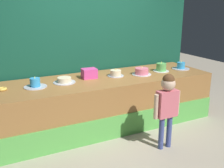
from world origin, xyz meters
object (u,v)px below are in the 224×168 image
donut (2,89)px  cake_far_right (181,66)px  cake_far_left (35,84)px  cake_left (64,80)px  cake_center_left (116,73)px  cake_right (161,68)px  cake_center_right (142,72)px  child_figure (167,101)px  pink_box (89,73)px

donut → cake_far_right: (3.11, -0.09, 0.03)m
cake_far_left → cake_left: (0.44, 0.04, -0.02)m
cake_center_left → cake_right: (0.89, -0.06, 0.02)m
cake_center_right → cake_right: cake_right is taller
donut → cake_left: size_ratio=0.38×
cake_center_left → child_figure: bearing=-79.7°
donut → cake_far_left: (0.44, -0.05, 0.03)m
cake_center_left → cake_far_right: 1.34m
donut → cake_center_left: (1.78, -0.01, 0.03)m
cake_far_left → cake_center_left: 1.34m
pink_box → cake_far_left: (-0.89, -0.12, -0.03)m
donut → cake_left: bearing=-0.8°
donut → cake_left: 0.89m
cake_right → cake_far_right: bearing=-1.5°
cake_center_left → cake_center_right: bearing=-14.0°
cake_center_right → cake_far_right: 0.89m
child_figure → cake_left: child_figure is taller
child_figure → cake_center_right: 1.06m
child_figure → pink_box: 1.39m
child_figure → cake_far_right: bearing=43.1°
pink_box → cake_left: size_ratio=0.68×
cake_center_left → cake_center_right: cake_center_right is taller
child_figure → cake_far_left: 1.90m
child_figure → cake_left: (-1.10, 1.13, 0.15)m
donut → cake_left: cake_left is taller
cake_left → cake_center_right: 1.34m
cake_far_left → cake_far_right: 2.67m
cake_center_right → cake_far_right: (0.89, 0.04, -0.00)m
cake_left → cake_far_left: bearing=-175.1°
donut → cake_center_right: bearing=-3.1°
donut → cake_center_right: size_ratio=0.39×
pink_box → donut: size_ratio=1.80×
child_figure → cake_right: child_figure is taller
cake_center_left → cake_left: bearing=-179.9°
child_figure → donut: bearing=150.1°
cake_left → cake_center_left: (0.89, 0.00, 0.01)m
donut → cake_far_left: 0.45m
cake_right → cake_center_right: bearing=-174.0°
child_figure → pink_box: bearing=118.3°
child_figure → cake_far_left: bearing=144.7°
cake_far_left → cake_right: size_ratio=1.18×
cake_far_left → cake_center_right: size_ratio=1.00×
cake_far_left → cake_center_right: 1.78m
cake_center_right → cake_right: (0.44, 0.05, 0.01)m
cake_left → cake_center_left: 0.89m
cake_center_right → child_figure: bearing=-103.1°
cake_far_left → cake_right: 2.22m
cake_center_right → cake_right: 0.45m
child_figure → cake_right: size_ratio=3.86×
cake_center_right → cake_far_right: bearing=2.3°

